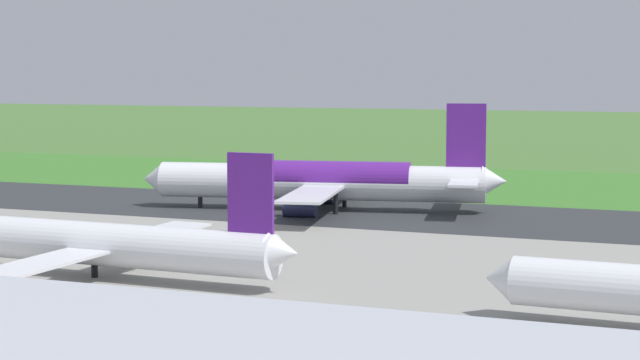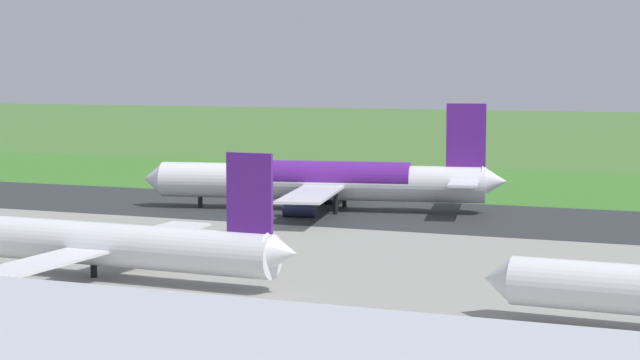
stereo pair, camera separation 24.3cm
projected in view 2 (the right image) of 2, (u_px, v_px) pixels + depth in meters
The scene contains 8 objects.
ground_plane at pixel (358, 212), 153.55m from camera, with size 800.00×800.00×0.00m, color #477233.
runway_asphalt at pixel (358, 212), 153.55m from camera, with size 600.00×31.28×0.06m, color #2D3033.
apron_concrete at pixel (151, 289), 99.68m from camera, with size 440.00×110.00×0.05m, color gray.
grass_verge_foreground at pixel (424, 188), 185.75m from camera, with size 600.00×80.00×0.04m, color #3C782B.
airliner_main at pixel (323, 181), 155.20m from camera, with size 53.83×44.33×15.88m.
airliner_parked_mid at pixel (95, 243), 104.65m from camera, with size 44.31×36.18×12.95m.
no_stopping_sign at pixel (353, 177), 190.10m from camera, with size 0.60×0.10×2.50m.
traffic_cone_orange at pixel (338, 182), 193.67m from camera, with size 0.40×0.40×0.55m, color orange.
Camera 2 is at (-50.88, 143.61, 20.44)m, focal length 59.64 mm.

